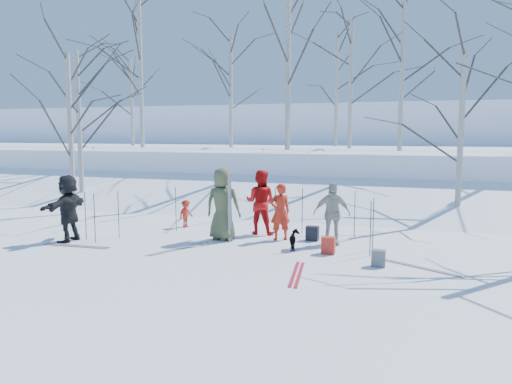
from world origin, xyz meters
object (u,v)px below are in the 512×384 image
(skier_grey_west, at_px, (68,208))
(dog, at_px, (295,240))
(backpack_dark, at_px, (312,233))
(skier_red_north, at_px, (280,212))
(skier_red_seated, at_px, (186,214))
(skier_olive_center, at_px, (223,204))
(backpack_grey, at_px, (378,258))
(skier_cream_east, at_px, (332,214))
(backpack_red, at_px, (328,245))
(skier_redor_behind, at_px, (260,202))

(skier_grey_west, relative_size, dog, 3.04)
(backpack_dark, bearing_deg, dog, -98.81)
(skier_red_north, relative_size, skier_grey_west, 0.86)
(skier_red_seated, distance_m, backpack_dark, 4.23)
(backpack_dark, bearing_deg, skier_olive_center, -163.89)
(skier_red_north, bearing_deg, backpack_grey, 112.09)
(skier_cream_east, distance_m, skier_grey_west, 7.14)
(backpack_dark, bearing_deg, skier_cream_east, -27.41)
(skier_red_north, bearing_deg, skier_grey_west, -12.67)
(skier_red_north, height_order, skier_cream_east, skier_cream_east)
(skier_cream_east, height_order, backpack_grey, skier_cream_east)
(skier_grey_west, distance_m, backpack_grey, 8.29)
(skier_red_seated, bearing_deg, skier_olive_center, -110.83)
(dog, bearing_deg, skier_olive_center, -31.60)
(skier_red_seated, height_order, dog, skier_red_seated)
(skier_olive_center, bearing_deg, backpack_red, 164.68)
(dog, bearing_deg, skier_red_north, -74.38)
(backpack_red, relative_size, backpack_dark, 1.05)
(skier_redor_behind, height_order, skier_red_seated, skier_redor_behind)
(dog, relative_size, backpack_dark, 1.50)
(skier_olive_center, distance_m, backpack_red, 3.24)
(backpack_red, relative_size, backpack_grey, 1.11)
(dog, distance_m, backpack_red, 0.90)
(backpack_red, distance_m, backpack_grey, 1.50)
(backpack_dark, bearing_deg, skier_red_north, -167.18)
(skier_red_seated, bearing_deg, backpack_red, -96.87)
(backpack_grey, bearing_deg, backpack_red, 147.52)
(backpack_red, height_order, backpack_dark, backpack_red)
(backpack_red, bearing_deg, skier_olive_center, 167.32)
(skier_cream_east, distance_m, backpack_grey, 2.42)
(skier_olive_center, height_order, skier_red_north, skier_olive_center)
(dog, distance_m, backpack_dark, 1.25)
(skier_red_seated, relative_size, dog, 1.44)
(skier_olive_center, xyz_separation_m, skier_redor_behind, (0.73, 1.11, -0.06))
(skier_red_north, distance_m, skier_grey_west, 5.79)
(skier_olive_center, bearing_deg, backpack_grey, 158.30)
(skier_olive_center, xyz_separation_m, backpack_dark, (2.37, 0.69, -0.80))
(skier_red_north, xyz_separation_m, skier_red_seated, (-3.31, 0.85, -0.35))
(skier_cream_east, height_order, dog, skier_cream_east)
(skier_cream_east, height_order, backpack_red, skier_cream_east)
(backpack_red, xyz_separation_m, backpack_dark, (-0.69, 1.38, -0.01))
(skier_olive_center, height_order, skier_cream_east, skier_olive_center)
(backpack_red, bearing_deg, skier_red_north, 142.96)
(dog, height_order, backpack_red, dog)
(skier_grey_west, bearing_deg, backpack_dark, 107.52)
(skier_red_seated, distance_m, dog, 4.41)
(skier_red_north, bearing_deg, dog, 90.32)
(skier_cream_east, xyz_separation_m, backpack_dark, (-0.58, 0.30, -0.63))
(skier_olive_center, distance_m, skier_grey_west, 4.21)
(skier_redor_behind, bearing_deg, skier_grey_west, 29.38)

